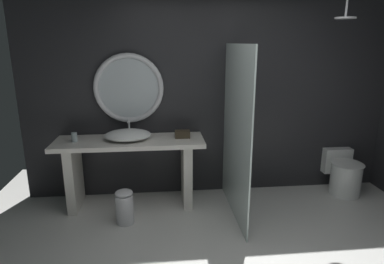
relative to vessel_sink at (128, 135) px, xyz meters
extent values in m
cube|color=#232326|center=(1.08, 0.34, 0.41)|extent=(4.80, 0.10, 2.60)
cube|color=silver|center=(0.02, -0.01, -0.08)|extent=(1.77, 0.56, 0.05)
cube|color=silver|center=(-0.66, -0.01, -0.50)|extent=(0.11, 0.48, 0.78)
cube|color=silver|center=(0.70, -0.01, -0.50)|extent=(0.11, 0.48, 0.78)
ellipsoid|color=white|center=(0.00, 0.00, 0.00)|extent=(0.55, 0.45, 0.11)
cylinder|color=silver|center=(0.00, 0.20, 0.04)|extent=(0.02, 0.02, 0.20)
cylinder|color=silver|center=(0.00, 0.15, 0.13)|extent=(0.02, 0.12, 0.02)
cylinder|color=silver|center=(-0.61, -0.03, 0.00)|extent=(0.06, 0.06, 0.11)
cube|color=#3D3323|center=(0.65, 0.01, -0.01)|extent=(0.18, 0.11, 0.09)
torus|color=silver|center=(0.02, 0.25, 0.52)|extent=(0.85, 0.06, 0.85)
cylinder|color=#B2BCC1|center=(0.02, 0.26, 0.52)|extent=(0.75, 0.01, 0.75)
cube|color=silver|center=(1.23, -0.34, 0.08)|extent=(0.02, 1.27, 1.94)
cylinder|color=silver|center=(2.43, -0.22, 1.47)|extent=(0.02, 0.02, 0.28)
cylinder|color=silver|center=(2.43, -0.22, 1.32)|extent=(0.23, 0.23, 0.02)
cylinder|color=white|center=(2.80, -0.03, -0.68)|extent=(0.39, 0.39, 0.43)
ellipsoid|color=white|center=(2.80, -0.03, -0.46)|extent=(0.41, 0.44, 0.02)
cube|color=white|center=(2.80, 0.24, -0.51)|extent=(0.38, 0.15, 0.34)
cylinder|color=silver|center=(-0.03, -0.46, -0.72)|extent=(0.20, 0.20, 0.34)
ellipsoid|color=silver|center=(-0.03, -0.46, -0.53)|extent=(0.20, 0.20, 0.06)
camera|label=1|loc=(0.37, -3.83, 1.07)|focal=30.95mm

